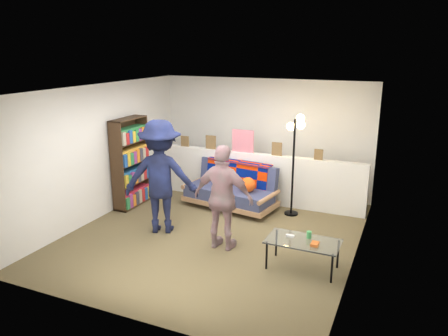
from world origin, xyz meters
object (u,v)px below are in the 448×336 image
floor_lamp (296,145)px  person_left (161,177)px  bookshelf (131,165)px  person_right (223,198)px  coffee_table (304,243)px  futon_sofa (232,190)px

floor_lamp → person_left: (-1.83, -1.62, -0.38)m
bookshelf → person_right: (2.41, -1.03, 0.01)m
bookshelf → coffee_table: (3.70, -1.18, -0.41)m
futon_sofa → person_right: (0.57, -1.71, 0.46)m
futon_sofa → bookshelf: bookshelf is taller
floor_lamp → person_right: size_ratio=1.14×
futon_sofa → coffee_table: size_ratio=1.86×
futon_sofa → coffee_table: 2.62m
futon_sofa → person_right: person_right is taller
coffee_table → person_right: size_ratio=0.62×
person_right → futon_sofa: bearing=-70.7°
bookshelf → floor_lamp: floor_lamp is taller
person_right → floor_lamp: bearing=-107.7°
futon_sofa → person_left: person_left is taller
bookshelf → person_right: bookshelf is taller
futon_sofa → bookshelf: size_ratio=1.09×
person_left → floor_lamp: bearing=-159.4°
person_left → person_right: size_ratio=1.16×
coffee_table → person_left: person_left is taller
coffee_table → futon_sofa: bearing=134.9°
coffee_table → floor_lamp: (-0.67, 1.97, 0.93)m
futon_sofa → person_right: 1.86m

